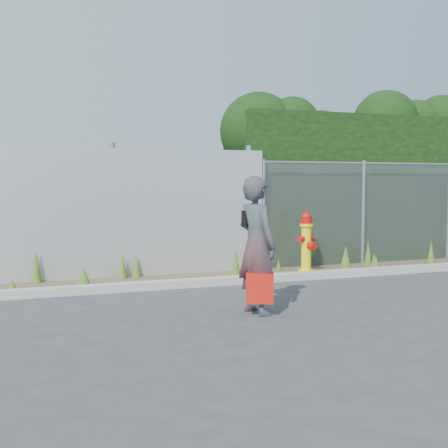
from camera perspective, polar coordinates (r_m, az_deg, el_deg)
ground at (r=7.40m, az=5.91°, el=-8.45°), size 80.00×80.00×0.00m
curb at (r=9.02m, az=0.94°, el=-5.74°), size 16.00×0.22×0.12m
weed_strip at (r=9.62m, az=0.44°, el=-4.79°), size 16.00×1.29×0.55m
corrugated_fence at (r=9.53m, az=-20.36°, el=0.85°), size 8.50×0.21×2.30m
chainlink_fence at (r=12.05m, az=18.10°, el=1.23°), size 6.50×0.07×2.05m
hedge at (r=12.93m, az=15.62°, el=5.50°), size 7.58×1.73×3.64m
fire_hydrant at (r=10.20m, az=8.37°, el=-1.87°), size 0.38×0.34×1.12m
woman at (r=6.93m, az=3.33°, el=-2.17°), size 0.56×0.71×1.70m
red_tote_bag at (r=6.82m, az=3.65°, el=-6.52°), size 0.33×0.12×0.44m
black_shoulder_bag at (r=7.00m, az=2.94°, el=0.57°), size 0.27×0.11×0.20m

